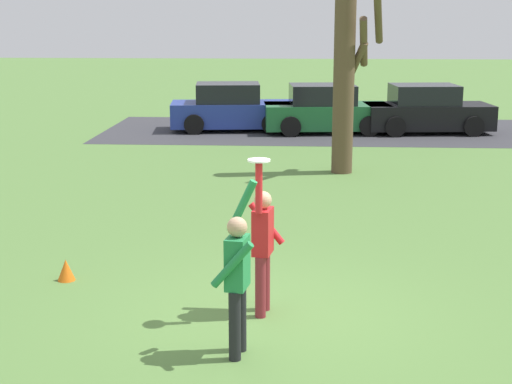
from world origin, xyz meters
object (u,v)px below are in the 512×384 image
at_px(field_cone_orange, 66,270).
at_px(parked_car_green, 325,111).
at_px(parked_car_blue, 231,109).
at_px(parked_car_black, 427,111).
at_px(person_catcher, 263,242).
at_px(frisbee_disc, 259,160).
at_px(person_defender, 237,274).
at_px(bare_tree_tall, 346,75).

bearing_deg(field_cone_orange, parked_car_green, 74.27).
relative_size(parked_car_blue, field_cone_orange, 13.32).
distance_m(parked_car_black, field_cone_orange, 16.93).
relative_size(person_catcher, frisbee_disc, 7.39).
height_order(person_catcher, frisbee_disc, frisbee_disc).
height_order(person_catcher, person_defender, person_catcher).
xyz_separation_m(person_defender, frisbee_disc, (0.18, 1.07, 1.11)).
relative_size(parked_car_green, parked_car_black, 1.00).
bearing_deg(parked_car_green, parked_car_black, -3.01).
distance_m(frisbee_disc, parked_car_green, 16.42).
height_order(frisbee_disc, parked_car_green, frisbee_disc).
distance_m(bare_tree_tall, field_cone_orange, 9.72).
bearing_deg(person_defender, frisbee_disc, 0.00).
height_order(person_catcher, parked_car_green, person_catcher).
bearing_deg(parked_car_black, parked_car_blue, 172.75).
bearing_deg(person_catcher, person_defender, 0.00).
bearing_deg(parked_car_green, field_cone_orange, -111.59).
height_order(parked_car_green, field_cone_orange, parked_car_green).
bearing_deg(bare_tree_tall, parked_car_black, 65.93).
relative_size(parked_car_black, bare_tree_tall, 0.93).
bearing_deg(parked_car_black, parked_car_green, 176.99).
distance_m(person_defender, bare_tree_tall, 10.96).
relative_size(person_catcher, parked_car_green, 0.49).
xyz_separation_m(bare_tree_tall, field_cone_orange, (-4.51, -8.31, -2.26)).
relative_size(person_defender, bare_tree_tall, 0.44).
distance_m(parked_car_blue, bare_tree_tall, 7.98).
relative_size(frisbee_disc, bare_tree_tall, 0.06).
height_order(parked_car_black, bare_tree_tall, bare_tree_tall).
bearing_deg(person_catcher, parked_car_blue, -163.71).
xyz_separation_m(parked_car_green, bare_tree_tall, (0.29, -6.67, 1.69)).
relative_size(parked_car_black, field_cone_orange, 13.32).
distance_m(parked_car_blue, parked_car_black, 6.51).
bearing_deg(person_catcher, parked_car_green, -174.81).
relative_size(parked_car_green, bare_tree_tall, 0.93).
xyz_separation_m(person_catcher, frisbee_disc, (-0.04, -0.22, 1.11)).
distance_m(person_catcher, frisbee_disc, 1.13).
distance_m(person_catcher, parked_car_blue, 16.53).
height_order(person_defender, parked_car_green, person_defender).
distance_m(person_defender, field_cone_orange, 3.75).
relative_size(person_defender, frisbee_disc, 7.25).
bearing_deg(frisbee_disc, bare_tree_tall, 80.70).
height_order(person_catcher, parked_car_blue, person_catcher).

